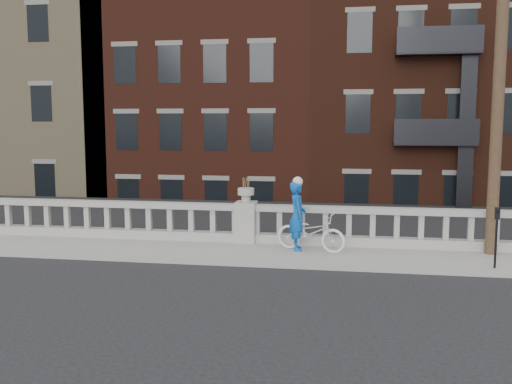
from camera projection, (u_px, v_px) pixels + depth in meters
ground at (211, 289)px, 11.57m from camera, size 120.00×120.00×0.00m
sidewalk at (239, 253)px, 14.50m from camera, size 32.00×2.20×0.15m
balustrade at (246, 224)px, 15.36m from camera, size 28.00×0.34×1.03m
planter_pedestal at (246, 217)px, 15.33m from camera, size 0.55×0.55×1.76m
lower_level at (314, 135)px, 33.71m from camera, size 80.00×44.00×20.80m
utility_pole at (501, 43)px, 13.44m from camera, size 1.60×0.28×10.00m
parking_meter_b at (497, 231)px, 12.57m from camera, size 0.10×0.09×1.36m
bicycle at (311, 232)px, 14.33m from camera, size 1.91×1.14×0.95m
cyclist at (297, 216)px, 14.38m from camera, size 0.55×0.72×1.76m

